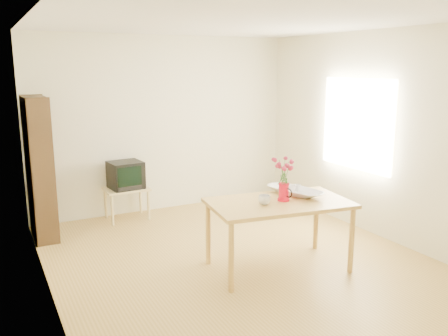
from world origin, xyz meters
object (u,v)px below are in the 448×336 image
table (279,208)px  television (125,174)px  bowl (295,176)px  pitcher (284,193)px  mug (264,200)px

table → television: size_ratio=3.32×
bowl → pitcher: bearing=-151.0°
bowl → television: (-1.28, 2.27, -0.31)m
pitcher → bowl: bearing=16.8°
mug → television: size_ratio=0.27×
mug → bowl: bowl is taller
pitcher → table: bearing=173.9°
table → bowl: (0.30, 0.14, 0.29)m
pitcher → bowl: 0.31m
mug → bowl: size_ratio=0.29×
mug → pitcher: bearing=177.8°
table → pitcher: pitcher is taller
television → pitcher: bearing=-72.1°
pitcher → television: size_ratio=0.43×
bowl → table: bearing=-154.9°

